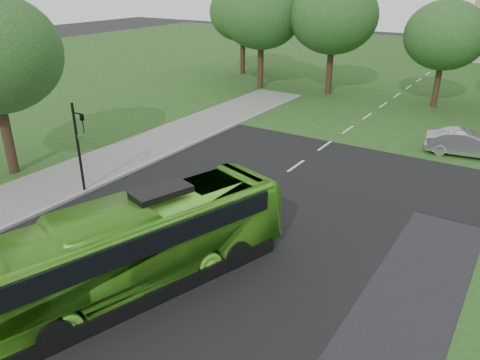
{
  "coord_description": "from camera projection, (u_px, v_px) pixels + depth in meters",
  "views": [
    {
      "loc": [
        10.55,
        -12.14,
        9.84
      ],
      "look_at": [
        0.39,
        3.61,
        1.6
      ],
      "focal_mm": 35.0,
      "sensor_mm": 36.0,
      "label": 1
    }
  ],
  "objects": [
    {
      "name": "tree_park_c",
      "position": [
        445.0,
        35.0,
        35.83
      ],
      "size": [
        6.2,
        6.2,
        8.23
      ],
      "color": "black",
      "rests_on": "ground"
    },
    {
      "name": "bus",
      "position": [
        136.0,
        246.0,
        15.59
      ],
      "size": [
        5.86,
        11.4,
        3.1
      ],
      "primitive_type": "imported",
      "rotation": [
        0.0,
        0.0,
        -0.31
      ],
      "color": "#57B527",
      "rests_on": "ground"
    },
    {
      "name": "tree_park_b",
      "position": [
        334.0,
        16.0,
        39.64
      ],
      "size": [
        7.51,
        7.51,
        9.85
      ],
      "color": "black",
      "rests_on": "ground"
    },
    {
      "name": "tree_park_a",
      "position": [
        261.0,
        14.0,
        41.76
      ],
      "size": [
        7.41,
        7.41,
        9.85
      ],
      "color": "black",
      "rests_on": "ground"
    },
    {
      "name": "tree_park_f",
      "position": [
        243.0,
        12.0,
        48.28
      ],
      "size": [
        6.92,
        6.92,
        9.24
      ],
      "color": "black",
      "rests_on": "ground"
    },
    {
      "name": "street_surfaces",
      "position": [
        366.0,
        113.0,
        36.21
      ],
      "size": [
        120.0,
        120.0,
        0.15
      ],
      "color": "black",
      "rests_on": "ground"
    },
    {
      "name": "ground",
      "position": [
        183.0,
        245.0,
        18.54
      ],
      "size": [
        160.0,
        160.0,
        0.0
      ],
      "primitive_type": "plane",
      "color": "black",
      "rests_on": "ground"
    },
    {
      "name": "sedan",
      "position": [
        466.0,
        143.0,
        27.53
      ],
      "size": [
        4.74,
        2.33,
        1.5
      ],
      "primitive_type": "imported",
      "rotation": [
        0.0,
        0.0,
        1.74
      ],
      "color": "#B4B3B8",
      "rests_on": "ground"
    },
    {
      "name": "traffic_light",
      "position": [
        79.0,
        142.0,
        21.92
      ],
      "size": [
        0.72,
        0.21,
        4.51
      ],
      "rotation": [
        0.0,
        0.0,
        -0.2
      ],
      "color": "black",
      "rests_on": "ground"
    }
  ]
}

